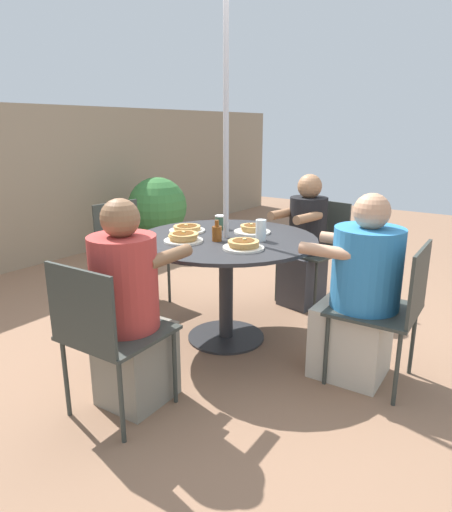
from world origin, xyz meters
name	(u,v)px	position (x,y,z in m)	size (l,w,h in m)	color
ground_plane	(226,337)	(0.00, 0.00, 0.00)	(12.00, 12.00, 0.00)	#8C664C
back_fence	(3,190)	(0.00, 2.74, 0.84)	(10.00, 0.06, 1.68)	gray
patio_table	(226,257)	(0.00, 0.00, 0.60)	(1.23, 1.23, 0.74)	#28282B
umbrella_pole	(226,174)	(0.00, 0.00, 1.16)	(0.04, 0.04, 2.33)	#ADADB2
patio_chair_north	(105,329)	(-1.10, -0.05, 0.50)	(0.48, 0.48, 0.85)	#333833
diner_north	(130,314)	(-0.93, -0.04, 0.51)	(0.53, 0.36, 1.13)	gray
patio_chair_east	(390,304)	(0.05, -1.10, 0.50)	(0.48, 0.48, 0.85)	#333833
diner_east	(359,298)	(0.04, -0.92, 0.50)	(0.40, 0.54, 1.11)	beige
patio_chair_south	(317,244)	(1.08, -0.18, 0.50)	(0.53, 0.53, 0.85)	#333833
diner_south	(305,246)	(0.92, -0.15, 0.51)	(0.51, 0.37, 1.09)	#3D3D42
patio_chair_west	(128,245)	(0.11, 1.09, 0.50)	(0.51, 0.51, 0.85)	#333833
pancake_plate_a	(244,245)	(-0.18, -0.26, 0.76)	(0.25, 0.25, 0.06)	silver
pancake_plate_b	(187,229)	(-0.01, 0.33, 0.76)	(0.25, 0.25, 0.05)	silver
pancake_plate_c	(183,238)	(-0.26, 0.16, 0.76)	(0.25, 0.25, 0.07)	silver
pancake_plate_d	(253,230)	(0.22, -0.07, 0.76)	(0.25, 0.25, 0.07)	silver
syrup_bottle	(217,233)	(-0.11, -0.01, 0.79)	(0.08, 0.06, 0.14)	brown
coffee_cup	(221,222)	(0.20, 0.19, 0.79)	(0.08, 0.08, 0.10)	#33513D
drinking_glass_a	(261,230)	(0.06, -0.23, 0.81)	(0.07, 0.07, 0.14)	silver
potted_shrub	(158,209)	(1.51, 2.07, 0.50)	(0.70, 0.70, 0.88)	#3D3D3F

